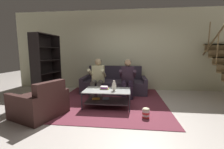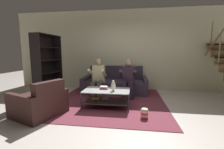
{
  "view_description": "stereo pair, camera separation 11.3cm",
  "coord_description": "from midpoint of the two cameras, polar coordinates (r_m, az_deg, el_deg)",
  "views": [
    {
      "loc": [
        0.18,
        -3.19,
        1.34
      ],
      "look_at": [
        -0.28,
        0.95,
        0.75
      ],
      "focal_mm": 24.0,
      "sensor_mm": 36.0,
      "label": 1
    },
    {
      "loc": [
        0.29,
        -3.18,
        1.34
      ],
      "look_at": [
        -0.28,
        0.95,
        0.75
      ],
      "focal_mm": 24.0,
      "sensor_mm": 36.0,
      "label": 2
    }
  ],
  "objects": [
    {
      "name": "bookshelf",
      "position": [
        4.98,
        -24.87,
        1.47
      ],
      "size": [
        0.46,
        1.02,
        1.9
      ],
      "color": "black",
      "rests_on": "ground"
    },
    {
      "name": "couch",
      "position": [
        5.26,
        0.24,
        -3.59
      ],
      "size": [
        2.18,
        1.0,
        0.89
      ],
      "color": "#3A3140",
      "rests_on": "ground"
    },
    {
      "name": "person_seated_left",
      "position": [
        4.7,
        -6.19,
        -0.61
      ],
      "size": [
        0.5,
        0.58,
        1.18
      ],
      "color": "#59554E",
      "rests_on": "ground"
    },
    {
      "name": "armchair",
      "position": [
        3.64,
        -26.43,
        -9.91
      ],
      "size": [
        1.12,
        1.16,
        0.78
      ],
      "color": "#3B221F",
      "rests_on": "ground"
    },
    {
      "name": "coffee_table",
      "position": [
        3.81,
        -2.79,
        -7.94
      ],
      "size": [
        1.14,
        0.7,
        0.44
      ],
      "color": "#B9BCB9",
      "rests_on": "ground"
    },
    {
      "name": "ground",
      "position": [
        3.46,
        2.06,
        -14.74
      ],
      "size": [
        16.8,
        16.8,
        0.0
      ],
      "primitive_type": "plane",
      "color": "beige"
    },
    {
      "name": "person_seated_right",
      "position": [
        4.59,
        5.25,
        -0.94
      ],
      "size": [
        0.5,
        0.58,
        1.15
      ],
      "color": "#2E2033",
      "rests_on": "ground"
    },
    {
      "name": "book_stack",
      "position": [
        3.85,
        -3.79,
        -5.03
      ],
      "size": [
        0.23,
        0.17,
        0.07
      ],
      "color": "gold",
      "rests_on": "coffee_table"
    },
    {
      "name": "vase",
      "position": [
        3.63,
        -0.12,
        -4.42
      ],
      "size": [
        0.11,
        0.11,
        0.26
      ],
      "color": "silver",
      "rests_on": "coffee_table"
    },
    {
      "name": "area_rug",
      "position": [
        4.48,
        -1.18,
        -9.31
      ],
      "size": [
        3.0,
        3.45,
        0.01
      ],
      "color": "brown",
      "rests_on": "ground"
    },
    {
      "name": "popcorn_tub",
      "position": [
        3.28,
        11.77,
        -14.14
      ],
      "size": [
        0.15,
        0.15,
        0.22
      ],
      "color": "red",
      "rests_on": "ground"
    },
    {
      "name": "back_partition",
      "position": [
        5.65,
        4.05,
        9.13
      ],
      "size": [
        8.4,
        0.12,
        2.9
      ],
      "primitive_type": "cube",
      "color": "beige",
      "rests_on": "ground"
    }
  ]
}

